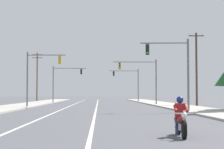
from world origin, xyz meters
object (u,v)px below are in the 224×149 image
Objects in this scene: traffic_signal_mid_left at (63,78)px; traffic_signal_near_right at (175,64)px; traffic_signal_near_left at (38,71)px; traffic_signal_mid_right at (143,74)px; utility_pole_left_far at (37,75)px; traffic_signal_far_right at (130,80)px; motorcycle_with_rider at (181,120)px; utility_pole_right_far at (196,68)px.

traffic_signal_near_right is at bearing -69.68° from traffic_signal_mid_left.
traffic_signal_mid_right is (12.77, 9.22, 0.10)m from traffic_signal_near_left.
traffic_signal_near_right is at bearing -68.17° from utility_pole_left_far.
traffic_signal_near_left is at bearing -91.61° from traffic_signal_mid_left.
traffic_signal_near_left and traffic_signal_mid_left have the same top height.
traffic_signal_near_right is 1.00× the size of traffic_signal_mid_right.
utility_pole_left_far is at bearing 99.12° from traffic_signal_near_left.
traffic_signal_far_right is at bearing 67.47° from traffic_signal_near_left.
traffic_signal_near_left is 0.63× the size of utility_pole_left_far.
traffic_signal_mid_left is 0.63× the size of utility_pole_left_far.
traffic_signal_far_right is (-0.64, 41.16, 0.09)m from traffic_signal_near_right.
traffic_signal_mid_left is at bearing 110.32° from traffic_signal_near_right.
traffic_signal_mid_right is at bearing 35.83° from traffic_signal_near_left.
utility_pole_right_far is at bearing 75.21° from motorcycle_with_rider.
utility_pole_left_far reaches higher than motorcycle_with_rider.
traffic_signal_near_right is 1.00× the size of traffic_signal_mid_left.
traffic_signal_mid_left reaches higher than motorcycle_with_rider.
traffic_signal_near_right is at bearing -109.49° from utility_pole_right_far.
traffic_signal_near_right is at bearing -89.11° from traffic_signal_far_right.
traffic_signal_near_left is 15.75m from traffic_signal_mid_right.
traffic_signal_mid_left is (-9.11, 52.73, 3.56)m from motorcycle_with_rider.
utility_pole_left_far reaches higher than traffic_signal_mid_left.
traffic_signal_far_right reaches higher than motorcycle_with_rider.
motorcycle_with_rider is 0.22× the size of utility_pole_left_far.
traffic_signal_near_right is at bearing 79.78° from motorcycle_with_rider.
utility_pole_left_far reaches higher than traffic_signal_near_left.
traffic_signal_near_left is 36.99m from utility_pole_left_far.
motorcycle_with_rider is 0.23× the size of utility_pole_right_far.
traffic_signal_mid_right and traffic_signal_far_right have the same top height.
motorcycle_with_rider is 31.62m from traffic_signal_near_left.
traffic_signal_near_right is 41.17m from traffic_signal_far_right.
traffic_signal_near_right and traffic_signal_far_right have the same top height.
traffic_signal_far_right is (11.88, 7.34, -0.00)m from traffic_signal_mid_left.
traffic_signal_far_right is at bearing 90.66° from traffic_signal_mid_right.
motorcycle_with_rider is 0.35× the size of traffic_signal_mid_left.
traffic_signal_near_right is at bearing -88.88° from traffic_signal_mid_right.
utility_pole_left_far is (-19.02, 47.47, 1.25)m from traffic_signal_near_right.
utility_pole_right_far reaches higher than traffic_signal_mid_right.
motorcycle_with_rider is 0.35× the size of traffic_signal_mid_right.
traffic_signal_mid_left is at bearing -64.54° from utility_pole_left_far.
traffic_signal_mid_right is at bearing 85.59° from motorcycle_with_rider.
utility_pole_right_far reaches higher than traffic_signal_near_left.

